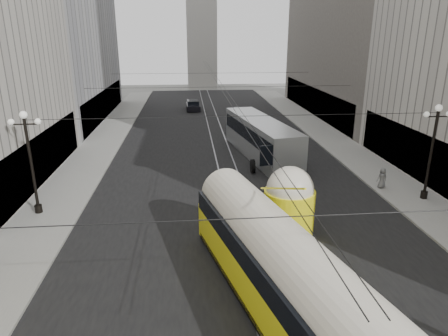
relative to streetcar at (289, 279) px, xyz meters
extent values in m
cube|color=black|center=(-0.50, 25.47, -1.92)|extent=(20.00, 85.00, 0.02)
cube|color=gray|center=(-12.50, 28.97, -1.85)|extent=(4.00, 72.00, 0.15)
cube|color=gray|center=(11.50, 28.97, -1.85)|extent=(4.00, 72.00, 0.15)
cube|color=gray|center=(-1.25, 25.47, -1.92)|extent=(0.12, 85.00, 0.04)
cube|color=gray|center=(0.25, 25.47, -1.92)|extent=(0.12, 85.00, 0.04)
cube|color=black|center=(-14.55, 16.97, 0.08)|extent=(0.10, 18.00, 3.60)
cube|color=#999999|center=(-20.50, 40.97, 12.08)|extent=(12.00, 28.00, 28.00)
cube|color=black|center=(-14.55, 40.97, 0.08)|extent=(0.10, 25.20, 3.60)
cube|color=black|center=(13.55, 14.97, 0.08)|extent=(0.10, 18.00, 3.60)
cube|color=black|center=(13.55, 40.97, 0.08)|extent=(0.10, 28.80, 3.60)
cube|color=#B2AFA8|center=(-0.50, 72.97, 10.08)|extent=(6.00, 6.00, 24.00)
cylinder|color=black|center=(-13.10, 10.97, 1.23)|extent=(0.18, 0.18, 6.00)
cylinder|color=black|center=(-13.10, 10.97, -1.52)|extent=(0.44, 0.44, 0.50)
cylinder|color=black|center=(-13.10, 10.97, 3.83)|extent=(1.60, 0.08, 0.08)
sphere|color=white|center=(-13.10, 10.97, 4.38)|extent=(0.44, 0.44, 0.44)
sphere|color=white|center=(-13.85, 10.97, 3.98)|extent=(0.36, 0.36, 0.36)
sphere|color=white|center=(-12.35, 10.97, 3.98)|extent=(0.36, 0.36, 0.36)
cylinder|color=black|center=(12.10, 10.97, 1.23)|extent=(0.18, 0.18, 6.00)
cylinder|color=black|center=(12.10, 10.97, -1.52)|extent=(0.44, 0.44, 0.50)
cylinder|color=black|center=(12.10, 10.97, 3.83)|extent=(1.60, 0.08, 0.08)
sphere|color=white|center=(12.10, 10.97, 4.38)|extent=(0.44, 0.44, 0.44)
sphere|color=white|center=(11.35, 10.97, 3.98)|extent=(0.36, 0.36, 0.36)
cylinder|color=black|center=(-0.50, -3.03, 4.08)|extent=(25.00, 0.03, 0.03)
cylinder|color=black|center=(-0.50, 10.97, 4.08)|extent=(25.00, 0.03, 0.03)
cylinder|color=black|center=(-0.50, 24.97, 4.08)|extent=(25.00, 0.03, 0.03)
cylinder|color=black|center=(-0.50, 38.97, 4.08)|extent=(25.00, 0.03, 0.03)
cylinder|color=black|center=(-0.50, 28.97, 3.88)|extent=(0.03, 72.00, 0.03)
cylinder|color=black|center=(-0.10, 28.97, 3.88)|extent=(0.03, 72.00, 0.03)
cube|color=#FDF316|center=(0.00, 0.00, -0.78)|extent=(6.46, 15.55, 1.86)
cube|color=black|center=(0.00, 0.00, -1.65)|extent=(6.35, 15.10, 0.33)
cube|color=black|center=(0.00, 0.00, 0.43)|extent=(6.43, 15.33, 0.93)
cylinder|color=silver|center=(0.00, 0.00, 0.76)|extent=(6.09, 15.24, 2.52)
cylinder|color=#FDF316|center=(1.83, 7.33, -0.67)|extent=(2.84, 2.84, 2.52)
sphere|color=silver|center=(1.83, 7.33, 0.65)|extent=(2.63, 2.63, 2.63)
cube|color=#ADB1B3|center=(2.84, 22.11, -0.20)|extent=(5.02, 13.66, 3.34)
cube|color=black|center=(2.84, 22.11, 0.36)|extent=(4.96, 13.20, 1.23)
cube|color=black|center=(2.84, 15.47, 0.19)|extent=(2.54, 0.53, 1.56)
cylinder|color=black|center=(1.44, 17.62, -1.37)|extent=(0.30, 1.11, 1.11)
cylinder|color=black|center=(4.23, 17.62, -1.37)|extent=(0.30, 1.11, 1.11)
cylinder|color=black|center=(1.44, 26.59, -1.37)|extent=(0.30, 1.11, 1.11)
cylinder|color=black|center=(4.23, 26.59, -1.37)|extent=(0.30, 1.11, 1.11)
cube|color=silver|center=(3.12, 40.04, -1.50)|extent=(2.67, 4.31, 0.71)
cube|color=black|center=(3.12, 40.04, -0.99)|extent=(1.99, 2.52, 0.67)
cylinder|color=black|center=(2.37, 38.67, -1.64)|extent=(0.22, 0.57, 0.57)
cylinder|color=black|center=(3.86, 38.67, -1.64)|extent=(0.22, 0.57, 0.57)
cylinder|color=black|center=(2.37, 41.40, -1.64)|extent=(0.22, 0.57, 0.57)
cylinder|color=black|center=(3.86, 41.40, -1.64)|extent=(0.22, 0.57, 0.57)
cube|color=black|center=(-2.91, 46.28, -1.44)|extent=(2.10, 4.64, 0.81)
cube|color=black|center=(-2.91, 46.28, -0.87)|extent=(1.77, 2.58, 0.76)
cylinder|color=black|center=(-3.76, 44.73, -1.60)|extent=(0.22, 0.65, 0.65)
cylinder|color=black|center=(-2.07, 44.73, -1.60)|extent=(0.22, 0.65, 0.65)
cylinder|color=black|center=(-3.76, 47.83, -1.60)|extent=(0.22, 0.65, 0.65)
cylinder|color=black|center=(-2.07, 47.83, -1.60)|extent=(0.22, 0.65, 0.65)
imported|color=slate|center=(10.12, 13.08, -1.02)|extent=(0.79, 0.54, 1.50)
camera|label=1|loc=(-3.64, -12.69, 8.80)|focal=32.00mm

